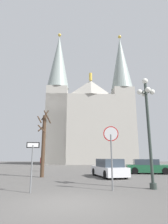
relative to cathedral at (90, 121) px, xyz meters
name	(u,v)px	position (x,y,z in m)	size (l,w,h in m)	color
ground_plane	(68,204)	(-1.88, -37.26, -10.01)	(120.00, 120.00, 0.00)	#514F4C
cathedral	(90,121)	(0.00, 0.00, 0.00)	(20.41, 13.38, 31.54)	#ADA89E
stop_sign	(111,144)	(0.11, -34.59, -7.75)	(0.79, 0.14, 3.22)	slate
one_way_arrow_sign	(32,160)	(-3.80, -35.23, -8.52)	(0.62, 0.12, 2.33)	slate
street_lamp	(148,118)	(2.28, -34.16, -6.27)	(1.04, 1.04, 6.14)	#2D3833
bare_tree	(43,143)	(-4.76, -28.40, -7.21)	(1.29, 1.21, 5.69)	#473323
parked_car_near_white	(109,168)	(0.76, -28.19, -9.33)	(2.78, 4.62, 1.46)	silver
parked_car_far_green	(148,167)	(4.99, -25.11, -9.35)	(4.33, 2.28, 1.39)	#1E5B38
pedestrian_walking	(42,162)	(-6.26, -21.92, -8.94)	(0.32, 0.32, 1.76)	#594C47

